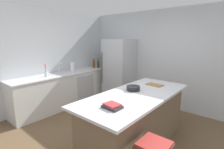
% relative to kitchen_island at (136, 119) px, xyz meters
% --- Properties ---
extents(ground_plane, '(7.20, 7.20, 0.00)m').
position_rel_kitchen_island_xyz_m(ground_plane, '(-0.37, -0.22, -0.47)').
color(ground_plane, brown).
extents(wall_rear, '(6.00, 0.10, 2.60)m').
position_rel_kitchen_island_xyz_m(wall_rear, '(-0.37, 2.03, 0.83)').
color(wall_rear, silver).
rests_on(wall_rear, ground_plane).
extents(wall_left, '(0.10, 6.00, 2.60)m').
position_rel_kitchen_island_xyz_m(wall_left, '(-2.82, -0.22, 0.83)').
color(wall_left, silver).
rests_on(wall_left, ground_plane).
extents(counter_run_left, '(0.64, 3.08, 0.92)m').
position_rel_kitchen_island_xyz_m(counter_run_left, '(-2.47, 0.35, -0.01)').
color(counter_run_left, silver).
rests_on(counter_run_left, ground_plane).
extents(kitchen_island, '(0.98, 2.29, 0.94)m').
position_rel_kitchen_island_xyz_m(kitchen_island, '(0.00, 0.00, 0.00)').
color(kitchen_island, '#7A6047').
rests_on(kitchen_island, ground_plane).
extents(refrigerator, '(0.78, 0.78, 1.83)m').
position_rel_kitchen_island_xyz_m(refrigerator, '(-1.62, 1.60, 0.44)').
color(refrigerator, '#B7BABF').
rests_on(refrigerator, ground_plane).
extents(sink_faucet, '(0.15, 0.05, 0.30)m').
position_rel_kitchen_island_xyz_m(sink_faucet, '(-2.51, 0.15, 0.61)').
color(sink_faucet, silver).
rests_on(sink_faucet, counter_run_left).
extents(flower_vase, '(0.08, 0.08, 0.31)m').
position_rel_kitchen_island_xyz_m(flower_vase, '(-2.45, -0.28, 0.54)').
color(flower_vase, silver).
rests_on(flower_vase, counter_run_left).
extents(paper_towel_roll, '(0.14, 0.14, 0.31)m').
position_rel_kitchen_island_xyz_m(paper_towel_roll, '(-2.47, 0.53, 0.58)').
color(paper_towel_roll, gray).
rests_on(paper_towel_roll, counter_run_left).
extents(olive_oil_bottle, '(0.05, 0.05, 0.32)m').
position_rel_kitchen_island_xyz_m(olive_oil_bottle, '(-2.49, 1.77, 0.58)').
color(olive_oil_bottle, olive).
rests_on(olive_oil_bottle, counter_run_left).
extents(hot_sauce_bottle, '(0.06, 0.06, 0.23)m').
position_rel_kitchen_island_xyz_m(hot_sauce_bottle, '(-2.37, 1.68, 0.54)').
color(hot_sauce_bottle, red).
rests_on(hot_sauce_bottle, counter_run_left).
extents(gin_bottle, '(0.08, 0.08, 0.30)m').
position_rel_kitchen_island_xyz_m(gin_bottle, '(-2.40, 1.60, 0.57)').
color(gin_bottle, '#8CB79E').
rests_on(gin_bottle, counter_run_left).
extents(syrup_bottle, '(0.07, 0.07, 0.29)m').
position_rel_kitchen_island_xyz_m(syrup_bottle, '(-2.41, 1.50, 0.56)').
color(syrup_bottle, '#5B3319').
rests_on(syrup_bottle, counter_run_left).
extents(whiskey_bottle, '(0.08, 0.08, 0.29)m').
position_rel_kitchen_island_xyz_m(whiskey_bottle, '(-2.52, 1.41, 0.57)').
color(whiskey_bottle, brown).
rests_on(whiskey_bottle, counter_run_left).
extents(cookbook_stack, '(0.25, 0.20, 0.06)m').
position_rel_kitchen_island_xyz_m(cookbook_stack, '(0.07, -0.73, 0.49)').
color(cookbook_stack, '#2D2D33').
rests_on(cookbook_stack, kitchen_island).
extents(mixing_bowl, '(0.24, 0.24, 0.08)m').
position_rel_kitchen_island_xyz_m(mixing_bowl, '(-0.15, 0.12, 0.50)').
color(mixing_bowl, black).
rests_on(mixing_bowl, kitchen_island).
extents(cutting_board, '(0.32, 0.21, 0.02)m').
position_rel_kitchen_island_xyz_m(cutting_board, '(-0.02, 0.69, 0.47)').
color(cutting_board, '#9E7042').
rests_on(cutting_board, kitchen_island).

